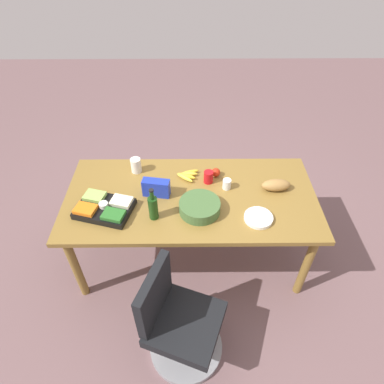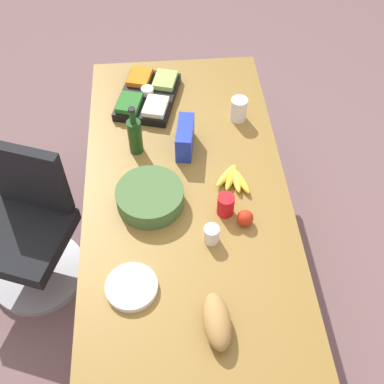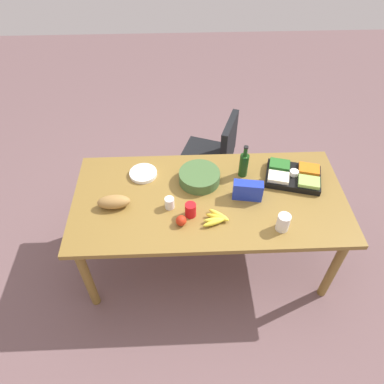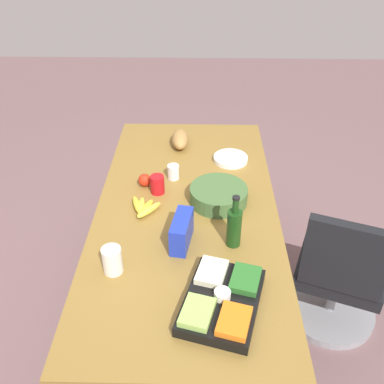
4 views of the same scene
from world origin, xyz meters
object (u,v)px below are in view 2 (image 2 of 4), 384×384
object	(u,v)px
wine_bottle	(135,135)
paper_cup	(211,234)
banana_bunch	(233,178)
veggie_tray	(148,95)
paper_plate_stack	(132,287)
mayo_jar	(239,109)
apple_red	(245,218)
salad_bowl	(150,197)
chip_bag_blue	(185,138)
red_solo_cup	(226,205)
bread_loaf	(217,321)
office_chair	(29,237)
conference_table	(186,199)

from	to	relation	value
wine_bottle	paper_cup	world-z (taller)	wine_bottle
banana_bunch	veggie_tray	size ratio (longest dim) A/B	0.42
wine_bottle	paper_plate_stack	xyz separation A→B (m)	(0.80, -0.03, -0.10)
mayo_jar	apple_red	distance (m)	0.71
mayo_jar	salad_bowl	bearing A→B (deg)	-42.16
chip_bag_blue	apple_red	xyz separation A→B (m)	(0.50, 0.24, -0.04)
banana_bunch	paper_plate_stack	bearing A→B (deg)	-42.61
paper_cup	mayo_jar	bearing A→B (deg)	163.50
mayo_jar	veggie_tray	xyz separation A→B (m)	(-0.19, -0.49, -0.03)
chip_bag_blue	apple_red	size ratio (longest dim) A/B	2.89
banana_bunch	paper_cup	distance (m)	0.36
red_solo_cup	veggie_tray	distance (m)	0.89
apple_red	bread_loaf	bearing A→B (deg)	-20.85
chip_bag_blue	mayo_jar	bearing A→B (deg)	123.15
veggie_tray	salad_bowl	bearing A→B (deg)	-0.46
red_solo_cup	paper_plate_stack	size ratio (longest dim) A/B	0.50
salad_bowl	paper_cup	bearing A→B (deg)	48.64
red_solo_cup	chip_bag_blue	world-z (taller)	chip_bag_blue
chip_bag_blue	apple_red	bearing A→B (deg)	25.46
red_solo_cup	bread_loaf	bearing A→B (deg)	-10.59
mayo_jar	banana_bunch	bearing A→B (deg)	-10.90
salad_bowl	paper_cup	world-z (taller)	salad_bowl
office_chair	wine_bottle	size ratio (longest dim) A/B	3.10
bread_loaf	veggie_tray	world-z (taller)	bread_loaf
salad_bowl	apple_red	size ratio (longest dim) A/B	4.23
veggie_tray	apple_red	xyz separation A→B (m)	(0.90, 0.42, 0.00)
veggie_tray	conference_table	bearing A→B (deg)	14.08
wine_bottle	chip_bag_blue	distance (m)	0.26
conference_table	chip_bag_blue	bearing A→B (deg)	176.89
paper_cup	apple_red	world-z (taller)	paper_cup
office_chair	paper_plate_stack	bearing A→B (deg)	45.65
banana_bunch	veggie_tray	distance (m)	0.76
conference_table	wine_bottle	distance (m)	0.42
paper_plate_stack	veggie_tray	size ratio (longest dim) A/B	0.45
paper_plate_stack	bread_loaf	xyz separation A→B (m)	(0.19, 0.33, 0.04)
wine_bottle	paper_cup	distance (m)	0.67
banana_bunch	wine_bottle	xyz separation A→B (m)	(-0.25, -0.47, 0.09)
wine_bottle	paper_plate_stack	bearing A→B (deg)	-2.03
conference_table	apple_red	bearing A→B (deg)	49.09
office_chair	bread_loaf	size ratio (longest dim) A/B	3.71
veggie_tray	apple_red	bearing A→B (deg)	25.31
conference_table	mayo_jar	size ratio (longest dim) A/B	15.56
banana_bunch	salad_bowl	world-z (taller)	salad_bowl
salad_bowl	chip_bag_blue	bearing A→B (deg)	151.36
paper_plate_stack	chip_bag_blue	distance (m)	0.85
red_solo_cup	paper_plate_stack	bearing A→B (deg)	-50.32
wine_bottle	bread_loaf	world-z (taller)	wine_bottle
conference_table	office_chair	distance (m)	0.97
banana_bunch	wine_bottle	size ratio (longest dim) A/B	0.71
office_chair	salad_bowl	world-z (taller)	office_chair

